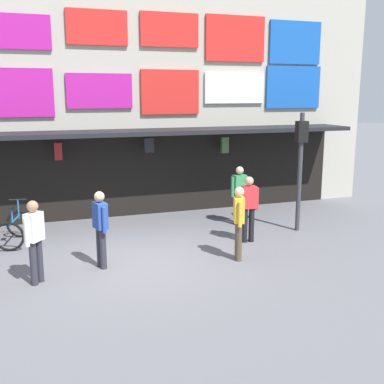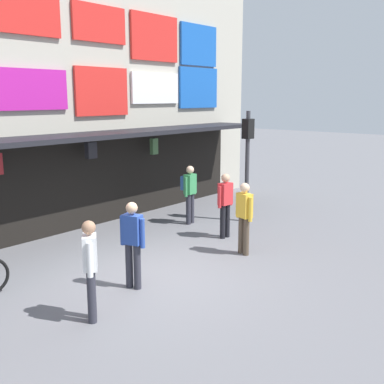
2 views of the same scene
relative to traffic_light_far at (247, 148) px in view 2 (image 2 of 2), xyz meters
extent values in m
plane|color=slate|center=(-4.82, -0.91, -2.14)|extent=(80.00, 80.00, 0.00)
cube|color=#B2AD9E|center=(-4.82, 3.69, 1.86)|extent=(18.00, 1.20, 8.00)
cube|color=black|center=(-4.82, 2.39, 0.46)|extent=(15.30, 1.40, 0.12)
cube|color=red|center=(-4.82, 3.04, 3.36)|extent=(1.71, 0.08, 0.96)
cube|color=red|center=(-2.71, 3.04, 3.38)|extent=(1.77, 0.08, 0.98)
cube|color=red|center=(-0.60, 3.04, 3.20)|extent=(1.95, 0.08, 1.37)
cube|color=blue|center=(1.51, 3.04, 3.15)|extent=(1.84, 0.08, 1.34)
cube|color=#B71E93|center=(-4.82, 3.04, 1.62)|extent=(1.88, 0.08, 0.98)
cube|color=red|center=(-2.71, 3.04, 1.59)|extent=(1.80, 0.08, 1.31)
cube|color=white|center=(-0.60, 3.04, 1.71)|extent=(2.00, 0.08, 0.94)
cube|color=blue|center=(1.51, 3.04, 1.75)|extent=(1.97, 0.08, 1.35)
cylinder|color=black|center=(-3.51, 2.60, 0.34)|extent=(0.02, 0.02, 0.12)
cube|color=#232328|center=(-3.51, 2.60, 0.06)|extent=(0.28, 0.17, 0.43)
cylinder|color=black|center=(-1.05, 2.70, 0.30)|extent=(0.02, 0.02, 0.19)
cube|color=#477042|center=(-1.05, 2.70, -0.04)|extent=(0.23, 0.14, 0.49)
cube|color=black|center=(-4.82, 3.07, -0.89)|extent=(15.30, 0.04, 2.50)
cylinder|color=#38383D|center=(0.00, -0.01, -0.54)|extent=(0.12, 0.12, 3.20)
cube|color=black|center=(0.00, -0.01, 0.56)|extent=(0.30, 0.26, 0.56)
sphere|color=black|center=(0.01, 0.12, 0.69)|extent=(0.15, 0.15, 0.15)
sphere|color=#19DB3D|center=(0.01, 0.12, 0.43)|extent=(0.15, 0.15, 0.15)
cylinder|color=#2D2D38|center=(-1.18, 1.08, -1.70)|extent=(0.14, 0.14, 0.88)
cylinder|color=#2D2D38|center=(-1.36, 1.05, -1.70)|extent=(0.14, 0.14, 0.88)
cube|color=#388E51|center=(-1.27, 1.07, -0.98)|extent=(0.39, 0.27, 0.56)
sphere|color=beige|center=(-1.27, 1.07, -0.57)|extent=(0.22, 0.22, 0.22)
cylinder|color=#388E51|center=(-1.05, 1.10, -1.03)|extent=(0.09, 0.09, 0.56)
cylinder|color=#388E51|center=(-1.49, 1.04, -1.03)|extent=(0.09, 0.09, 0.56)
cube|color=#2D5693|center=(-1.29, 1.23, -0.96)|extent=(0.30, 0.20, 0.40)
cylinder|color=brown|center=(-2.53, -1.69, -1.70)|extent=(0.14, 0.14, 0.88)
cylinder|color=brown|center=(-2.47, -1.52, -1.70)|extent=(0.14, 0.14, 0.88)
cube|color=gold|center=(-2.50, -1.60, -0.98)|extent=(0.32, 0.41, 0.56)
sphere|color=beige|center=(-2.50, -1.60, -0.57)|extent=(0.22, 0.22, 0.22)
cylinder|color=gold|center=(-2.57, -1.81, -1.03)|extent=(0.09, 0.09, 0.56)
cylinder|color=gold|center=(-2.43, -1.39, -1.03)|extent=(0.09, 0.09, 0.56)
cylinder|color=#2D2D38|center=(-5.47, -1.19, -1.70)|extent=(0.14, 0.14, 0.88)
cylinder|color=#2D2D38|center=(-5.51, -1.01, -1.70)|extent=(0.14, 0.14, 0.88)
cube|color=#28479E|center=(-5.49, -1.10, -0.98)|extent=(0.30, 0.40, 0.56)
sphere|color=tan|center=(-5.49, -1.10, -0.57)|extent=(0.22, 0.22, 0.22)
cylinder|color=#28479E|center=(-5.43, -1.31, -1.03)|extent=(0.09, 0.09, 0.56)
cylinder|color=#28479E|center=(-5.54, -0.89, -1.03)|extent=(0.09, 0.09, 0.56)
cylinder|color=#2D2D38|center=(-6.77, -1.48, -1.70)|extent=(0.14, 0.14, 0.88)
cylinder|color=#2D2D38|center=(-6.88, -1.62, -1.70)|extent=(0.14, 0.14, 0.88)
cube|color=white|center=(-6.82, -1.55, -0.98)|extent=(0.40, 0.42, 0.56)
sphere|color=#A87A5B|center=(-6.82, -1.55, -0.57)|extent=(0.22, 0.22, 0.22)
cylinder|color=white|center=(-6.69, -1.38, -1.03)|extent=(0.09, 0.09, 0.56)
cylinder|color=white|center=(-6.96, -1.73, -1.03)|extent=(0.09, 0.09, 0.56)
cylinder|color=black|center=(-1.82, -0.50, -1.70)|extent=(0.14, 0.14, 0.88)
cylinder|color=black|center=(-1.64, -0.51, -1.70)|extent=(0.14, 0.14, 0.88)
cube|color=red|center=(-1.73, -0.51, -0.98)|extent=(0.37, 0.24, 0.56)
sphere|color=tan|center=(-1.73, -0.51, -0.57)|extent=(0.22, 0.22, 0.22)
cylinder|color=red|center=(-1.95, -0.49, -1.03)|extent=(0.09, 0.09, 0.56)
cylinder|color=red|center=(-1.51, -0.52, -1.03)|extent=(0.09, 0.09, 0.56)
camera|label=1|loc=(-6.74, -10.78, 1.55)|focal=43.73mm
camera|label=2|loc=(-11.18, -7.35, 1.44)|focal=43.66mm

